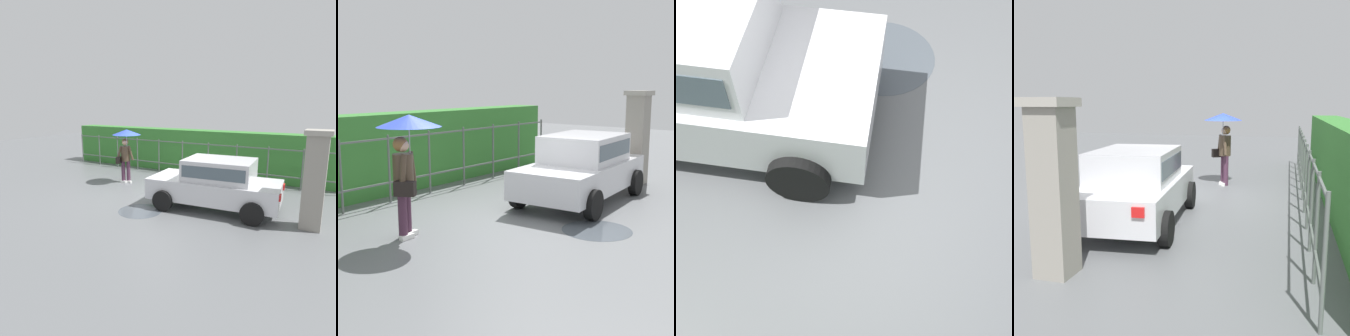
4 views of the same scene
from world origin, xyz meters
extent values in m
plane|color=slate|center=(0.00, 0.00, 0.00)|extent=(40.00, 40.00, 0.00)
cube|color=silver|center=(2.23, -0.30, 0.58)|extent=(3.82, 1.94, 0.60)
cylinder|color=black|center=(1.06, -1.25, 0.30)|extent=(0.61, 0.23, 0.60)
cylinder|color=black|center=(0.92, 0.43, 0.30)|extent=(0.61, 0.23, 0.60)
cylinder|color=#4C545B|center=(0.51, -1.61, 0.00)|extent=(1.25, 1.25, 0.00)
camera|label=1|loc=(5.27, -8.18, 2.98)|focal=31.69mm
camera|label=2|loc=(-6.78, -5.30, 2.56)|focal=49.89mm
camera|label=3|loc=(-0.02, 2.53, 3.93)|focal=49.67mm
camera|label=4|loc=(9.38, 2.53, 2.33)|focal=42.07mm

